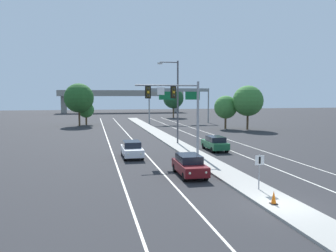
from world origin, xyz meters
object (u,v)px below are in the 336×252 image
object	(u,v)px
tree_far_right_a	(173,98)
tree_far_left_c	(86,110)
car_oncoming_white	(132,149)
tree_far_right_c	(248,101)
overhead_signal_mast	(178,103)
tree_far_right_b	(226,107)
traffic_cone_median_nose	(274,198)
median_sign_post	(259,167)
street_lamp_median	(176,97)
tree_far_left_a	(79,98)
car_receding_green	(215,143)
highway_sign_gantry	(179,94)
car_oncoming_darkred	(190,165)

from	to	relation	value
tree_far_right_a	tree_far_left_c	world-z (taller)	tree_far_right_a
car_oncoming_white	tree_far_right_c	xyz separation A→B (m)	(22.79, 23.00, 4.20)
overhead_signal_mast	tree_far_right_b	bearing A→B (deg)	59.69
traffic_cone_median_nose	median_sign_post	bearing A→B (deg)	78.34
street_lamp_median	tree_far_left_a	size ratio (longest dim) A/B	1.20
street_lamp_median	car_oncoming_white	bearing A→B (deg)	-128.19
car_receding_green	highway_sign_gantry	size ratio (longest dim) A/B	0.34
tree_far_right_a	tree_far_right_b	distance (m)	32.53
street_lamp_median	tree_far_left_c	size ratio (longest dim) A/B	2.15
highway_sign_gantry	tree_far_left_a	xyz separation A→B (m)	(-20.67, -1.68, -0.73)
car_oncoming_darkred	tree_far_left_a	world-z (taller)	tree_far_left_a
car_oncoming_white	tree_far_right_c	bearing A→B (deg)	45.26
tree_far_left_c	tree_far_left_a	xyz separation A→B (m)	(-1.28, -2.14, 2.41)
street_lamp_median	car_receding_green	bearing A→B (deg)	-62.53
car_oncoming_white	highway_sign_gantry	xyz separation A→B (m)	(14.49, 38.81, 5.34)
median_sign_post	traffic_cone_median_nose	bearing A→B (deg)	-101.66
tree_far_right_a	car_oncoming_darkred	bearing A→B (deg)	-102.13
overhead_signal_mast	traffic_cone_median_nose	size ratio (longest dim) A/B	9.73
median_sign_post	traffic_cone_median_nose	distance (m)	3.14
tree_far_right_a	tree_far_right_c	bearing A→B (deg)	-81.47
highway_sign_gantry	tree_far_right_b	bearing A→B (deg)	-69.51
car_oncoming_white	car_receding_green	distance (m)	9.57
tree_far_right_c	highway_sign_gantry	bearing A→B (deg)	117.69
traffic_cone_median_nose	tree_far_right_a	xyz separation A→B (m)	(11.76, 74.18, 4.65)
median_sign_post	tree_far_right_b	bearing A→B (deg)	71.30
highway_sign_gantry	tree_far_left_c	size ratio (longest dim) A/B	2.86
car_receding_green	highway_sign_gantry	distance (m)	37.30
tree_far_left_c	tree_far_left_a	size ratio (longest dim) A/B	0.56
car_oncoming_white	traffic_cone_median_nose	world-z (taller)	car_oncoming_white
car_oncoming_white	tree_far_left_a	world-z (taller)	tree_far_left_a
median_sign_post	highway_sign_gantry	distance (m)	53.25
tree_far_left_c	tree_far_right_c	world-z (taller)	tree_far_right_c
car_oncoming_darkred	highway_sign_gantry	distance (m)	48.97
tree_far_right_a	tree_far_right_b	xyz separation A→B (m)	(1.98, -32.45, -1.30)
overhead_signal_mast	tree_far_left_a	xyz separation A→B (m)	(-10.65, 37.76, 0.15)
tree_far_right_c	car_receding_green	bearing A→B (deg)	-123.04
overhead_signal_mast	car_oncoming_white	distance (m)	6.35
street_lamp_median	highway_sign_gantry	xyz separation A→B (m)	(8.19, 30.79, 0.37)
car_oncoming_darkred	tree_far_right_b	distance (m)	37.60
street_lamp_median	highway_sign_gantry	bearing A→B (deg)	75.11
traffic_cone_median_nose	tree_far_right_c	xyz separation A→B (m)	(16.96, 39.53, 4.51)
tree_far_right_a	traffic_cone_median_nose	bearing A→B (deg)	-99.01
median_sign_post	tree_far_left_c	world-z (taller)	tree_far_left_c
tree_far_left_a	tree_far_right_b	bearing A→B (deg)	-24.85
car_receding_green	highway_sign_gantry	xyz separation A→B (m)	(5.20, 36.55, 5.34)
tree_far_right_b	tree_far_left_a	xyz separation A→B (m)	(-25.76, 11.93, 1.57)
street_lamp_median	car_oncoming_darkred	bearing A→B (deg)	-100.07
traffic_cone_median_nose	tree_far_right_a	bearing A→B (deg)	80.99
street_lamp_median	median_sign_post	bearing A→B (deg)	-89.67
street_lamp_median	tree_far_left_c	xyz separation A→B (m)	(-11.20, 31.26, -2.77)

